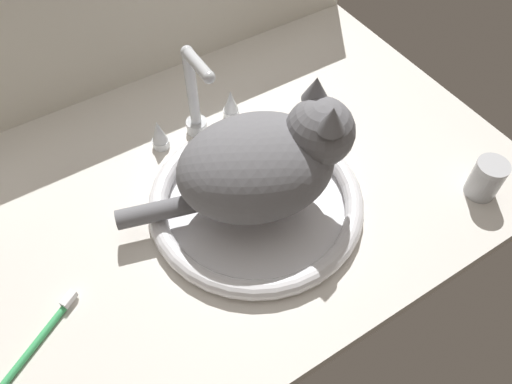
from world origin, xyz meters
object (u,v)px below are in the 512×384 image
object	(u,v)px
sink_basin	(256,201)
faucet	(195,104)
metal_jar	(486,179)
cat	(268,161)
toothbrush	(38,340)

from	to	relation	value
sink_basin	faucet	xyz separation A→B (cm)	(0.00, 20.56, 5.97)
sink_basin	metal_jar	size ratio (longest dim) A/B	4.97
cat	metal_jar	xyz separation A→B (cm)	(32.78, -17.56, -7.50)
faucet	cat	xyz separation A→B (cm)	(1.83, -21.10, 3.77)
faucet	cat	world-z (taller)	cat
metal_jar	cat	bearing A→B (deg)	151.81
toothbrush	cat	bearing A→B (deg)	4.48
cat	metal_jar	world-z (taller)	cat
faucet	metal_jar	size ratio (longest dim) A/B	2.65
faucet	toothbrush	bearing A→B (deg)	-147.92
sink_basin	metal_jar	world-z (taller)	metal_jar
faucet	toothbrush	distance (cm)	46.22
cat	faucet	bearing A→B (deg)	94.96
sink_basin	metal_jar	distance (cm)	39.12
faucet	toothbrush	size ratio (longest dim) A/B	1.26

